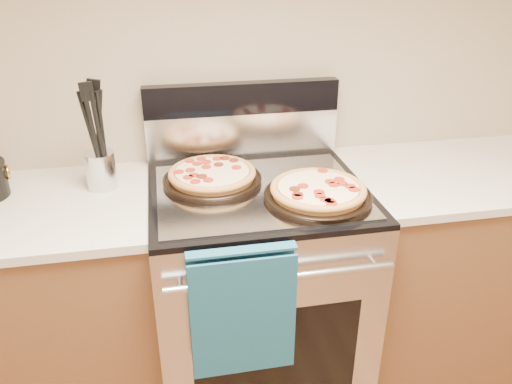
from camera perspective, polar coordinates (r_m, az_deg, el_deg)
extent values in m
plane|color=tan|center=(1.96, -1.86, 16.36)|extent=(4.00, 0.00, 4.00)
cube|color=#B7B7BC|center=(2.01, 0.17, -11.71)|extent=(0.76, 0.68, 0.90)
cube|color=black|center=(1.76, 2.39, -18.27)|extent=(0.56, 0.01, 0.40)
cube|color=black|center=(1.76, 0.19, 0.18)|extent=(0.76, 0.68, 0.02)
cube|color=silver|center=(2.01, -1.53, 6.56)|extent=(0.76, 0.06, 0.18)
cube|color=black|center=(1.96, -1.58, 10.69)|extent=(0.76, 0.06, 0.12)
cylinder|color=silver|center=(1.51, 2.98, -9.77)|extent=(0.70, 0.03, 0.03)
cube|color=gray|center=(1.73, 0.38, 0.14)|extent=(0.70, 0.55, 0.01)
cube|color=brown|center=(2.09, -25.07, -13.18)|extent=(1.00, 0.62, 0.88)
cube|color=brown|center=(2.34, 21.91, -8.11)|extent=(1.00, 0.62, 0.88)
cube|color=beige|center=(2.13, 23.92, 2.12)|extent=(1.02, 0.64, 0.03)
cylinder|color=silver|center=(1.85, -17.31, 2.40)|extent=(0.13, 0.13, 0.13)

